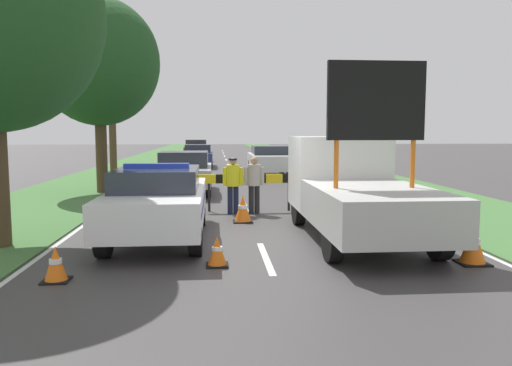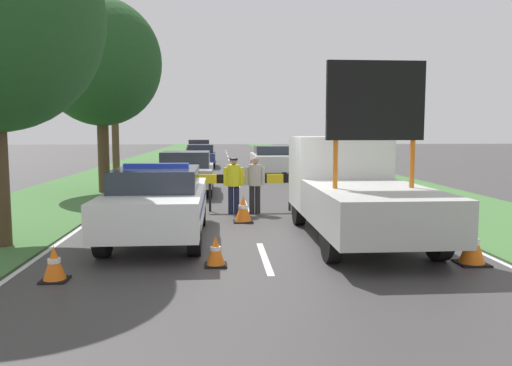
{
  "view_description": "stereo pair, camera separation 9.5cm",
  "coord_description": "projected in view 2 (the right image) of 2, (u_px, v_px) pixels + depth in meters",
  "views": [
    {
      "loc": [
        -0.9,
        -10.34,
        2.27
      ],
      "look_at": [
        0.03,
        0.98,
        1.1
      ],
      "focal_mm": 35.0,
      "sensor_mm": 36.0,
      "label": 1
    },
    {
      "loc": [
        -0.81,
        -10.35,
        2.27
      ],
      "look_at": [
        0.03,
        0.98,
        1.1
      ],
      "focal_mm": 35.0,
      "sensor_mm": 36.0,
      "label": 2
    }
  ],
  "objects": [
    {
      "name": "ground_plane",
      "position": [
        258.0,
        239.0,
        10.56
      ],
      "size": [
        160.0,
        160.0,
        0.0
      ],
      "primitive_type": "plane",
      "color": "#3D3A3A"
    },
    {
      "name": "lane_markings",
      "position": [
        233.0,
        171.0,
        28.91
      ],
      "size": [
        8.29,
        68.19,
        0.01
      ],
      "color": "silver",
      "rests_on": "ground"
    },
    {
      "name": "grass_verge_left",
      "position": [
        127.0,
        169.0,
        29.93
      ],
      "size": [
        4.28,
        120.0,
        0.03
      ],
      "color": "#427038",
      "rests_on": "ground"
    },
    {
      "name": "grass_verge_right",
      "position": [
        335.0,
        168.0,
        30.86
      ],
      "size": [
        4.28,
        120.0,
        0.03
      ],
      "color": "#427038",
      "rests_on": "ground"
    },
    {
      "name": "police_car",
      "position": [
        158.0,
        201.0,
        10.49
      ],
      "size": [
        1.9,
        4.83,
        1.62
      ],
      "rotation": [
        0.0,
        0.0,
        -0.08
      ],
      "color": "white",
      "rests_on": "ground"
    },
    {
      "name": "work_truck",
      "position": [
        353.0,
        186.0,
        10.86
      ],
      "size": [
        2.17,
        5.62,
        3.57
      ],
      "rotation": [
        0.0,
        0.0,
        3.17
      ],
      "color": "white",
      "rests_on": "ground"
    },
    {
      "name": "road_barrier",
      "position": [
        250.0,
        181.0,
        14.24
      ],
      "size": [
        2.87,
        0.08,
        1.06
      ],
      "rotation": [
        0.0,
        0.0,
        0.09
      ],
      "color": "black",
      "rests_on": "ground"
    },
    {
      "name": "police_officer",
      "position": [
        234.0,
        181.0,
        13.73
      ],
      "size": [
        0.56,
        0.36,
        1.56
      ],
      "rotation": [
        0.0,
        0.0,
        2.7
      ],
      "color": "#191E38",
      "rests_on": "ground"
    },
    {
      "name": "pedestrian_civilian",
      "position": [
        255.0,
        181.0,
        13.79
      ],
      "size": [
        0.56,
        0.36,
        1.57
      ],
      "rotation": [
        0.0,
        0.0,
        -0.4
      ],
      "color": "#232326",
      "rests_on": "ground"
    },
    {
      "name": "traffic_cone_near_police",
      "position": [
        353.0,
        200.0,
        14.57
      ],
      "size": [
        0.43,
        0.43,
        0.6
      ],
      "color": "black",
      "rests_on": "ground"
    },
    {
      "name": "traffic_cone_centre_front",
      "position": [
        216.0,
        251.0,
        8.45
      ],
      "size": [
        0.37,
        0.37,
        0.52
      ],
      "color": "black",
      "rests_on": "ground"
    },
    {
      "name": "traffic_cone_near_truck",
      "position": [
        243.0,
        209.0,
        12.55
      ],
      "size": [
        0.49,
        0.49,
        0.68
      ],
      "color": "black",
      "rests_on": "ground"
    },
    {
      "name": "traffic_cone_behind_barrier",
      "position": [
        54.0,
        263.0,
        7.59
      ],
      "size": [
        0.4,
        0.4,
        0.55
      ],
      "color": "black",
      "rests_on": "ground"
    },
    {
      "name": "traffic_cone_lane_edge",
      "position": [
        472.0,
        245.0,
        8.55
      ],
      "size": [
        0.5,
        0.5,
        0.69
      ],
      "color": "black",
      "rests_on": "ground"
    },
    {
      "name": "queued_car_sedan_silver",
      "position": [
        186.0,
        172.0,
        18.41
      ],
      "size": [
        1.95,
        4.36,
        1.55
      ],
      "rotation": [
        0.0,
        0.0,
        3.14
      ],
      "color": "#B2B2B7",
      "rests_on": "ground"
    },
    {
      "name": "queued_car_van_white",
      "position": [
        271.0,
        160.0,
        25.41
      ],
      "size": [
        1.92,
        4.65,
        1.56
      ],
      "rotation": [
        0.0,
        0.0,
        3.14
      ],
      "color": "silver",
      "rests_on": "ground"
    },
    {
      "name": "queued_car_hatch_blue",
      "position": [
        201.0,
        155.0,
        31.88
      ],
      "size": [
        1.8,
        4.52,
        1.45
      ],
      "rotation": [
        0.0,
        0.0,
        3.14
      ],
      "color": "navy",
      "rests_on": "ground"
    },
    {
      "name": "queued_car_wagon_maroon",
      "position": [
        199.0,
        150.0,
        38.18
      ],
      "size": [
        1.73,
        3.96,
        1.66
      ],
      "rotation": [
        0.0,
        0.0,
        3.14
      ],
      "color": "maroon",
      "rests_on": "ground"
    },
    {
      "name": "roadside_tree_near_right",
      "position": [
        101.0,
        63.0,
        18.12
      ],
      "size": [
        4.39,
        4.39,
        7.1
      ],
      "color": "#4C3823",
      "rests_on": "ground"
    },
    {
      "name": "roadside_tree_mid_left",
      "position": [
        113.0,
        69.0,
        25.81
      ],
      "size": [
        2.95,
        2.95,
        7.15
      ],
      "color": "#4C3823",
      "rests_on": "ground"
    }
  ]
}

